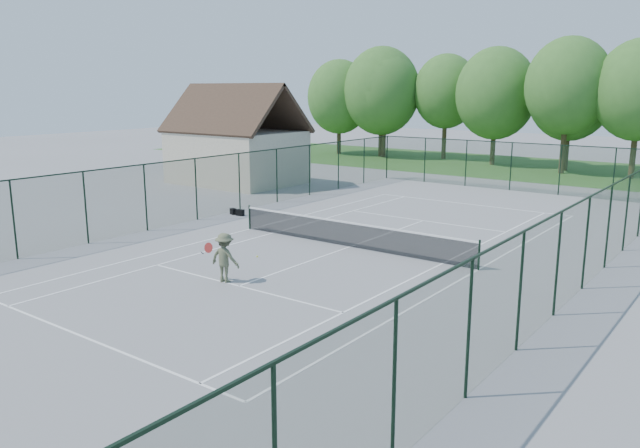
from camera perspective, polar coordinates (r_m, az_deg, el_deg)
The scene contains 10 objects.
ground at distance 25.30m, azimuth 2.71°, elevation -2.11°, with size 140.00×140.00×0.00m, color gray.
grass_far at distance 52.53m, azimuth 21.46°, elevation 4.57°, with size 80.00×16.00×0.01m, color #3B6E2A.
court_lines at distance 25.30m, azimuth 2.71°, elevation -2.10°, with size 11.05×23.85×0.01m.
tennis_net at distance 25.16m, azimuth 2.73°, elevation -0.84°, with size 11.08×0.08×1.10m.
fence_enclosure at distance 24.96m, azimuth 2.75°, elevation 1.37°, with size 18.05×36.05×3.02m.
utility_building at distance 42.56m, azimuth -7.68°, elevation 7.91°, with size 8.60×6.27×6.63m.
tree_line_far at distance 52.16m, azimuth 21.98°, elevation 11.09°, with size 39.40×6.40×9.70m.
sports_bag_a at distance 32.09m, azimuth -7.94°, elevation 1.15°, with size 0.38×0.23×0.30m, color black.
sports_bag_b at distance 31.71m, azimuth -7.32°, elevation 1.04°, with size 0.40×0.24×0.31m, color black.
tennis_player at distance 20.80m, azimuth -8.70°, elevation -3.05°, with size 1.99×0.91×1.66m.
Camera 1 is at (13.69, -20.33, 6.28)m, focal length 35.00 mm.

